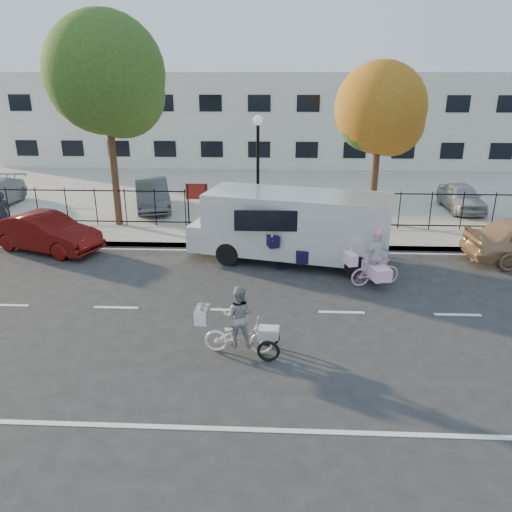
# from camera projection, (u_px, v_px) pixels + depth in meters

# --- Properties ---
(ground) EXTENTS (120.00, 120.00, 0.00)m
(ground) POSITION_uv_depth(u_px,v_px,m) (228.00, 310.00, 13.21)
(ground) COLOR #333334
(road_markings) EXTENTS (60.00, 9.52, 0.01)m
(road_markings) POSITION_uv_depth(u_px,v_px,m) (228.00, 310.00, 13.20)
(road_markings) COLOR silver
(road_markings) RESTS_ON ground
(curb) EXTENTS (60.00, 0.10, 0.15)m
(curb) POSITION_uv_depth(u_px,v_px,m) (242.00, 246.00, 17.92)
(curb) COLOR #A8A399
(curb) RESTS_ON ground
(sidewalk) EXTENTS (60.00, 2.20, 0.15)m
(sidewalk) POSITION_uv_depth(u_px,v_px,m) (244.00, 237.00, 18.90)
(sidewalk) COLOR #A8A399
(sidewalk) RESTS_ON ground
(parking_lot) EXTENTS (60.00, 15.60, 0.15)m
(parking_lot) POSITION_uv_depth(u_px,v_px,m) (255.00, 187.00, 27.25)
(parking_lot) COLOR #A8A399
(parking_lot) RESTS_ON ground
(iron_fence) EXTENTS (58.00, 0.06, 1.50)m
(iron_fence) POSITION_uv_depth(u_px,v_px,m) (246.00, 208.00, 19.65)
(iron_fence) COLOR black
(iron_fence) RESTS_ON sidewalk
(building) EXTENTS (34.00, 10.00, 6.00)m
(building) POSITION_uv_depth(u_px,v_px,m) (262.00, 117.00, 35.63)
(building) COLOR silver
(building) RESTS_ON ground
(lamppost) EXTENTS (0.36, 0.36, 4.33)m
(lamppost) POSITION_uv_depth(u_px,v_px,m) (258.00, 153.00, 18.50)
(lamppost) COLOR black
(lamppost) RESTS_ON sidewalk
(street_sign) EXTENTS (0.85, 0.06, 1.80)m
(street_sign) POSITION_uv_depth(u_px,v_px,m) (197.00, 197.00, 19.18)
(street_sign) COLOR black
(street_sign) RESTS_ON sidewalk
(zebra_trike) EXTENTS (1.88, 0.73, 1.61)m
(zebra_trike) POSITION_uv_depth(u_px,v_px,m) (239.00, 327.00, 11.00)
(zebra_trike) COLOR white
(zebra_trike) RESTS_ON ground
(unicorn_bike) EXTENTS (1.76, 1.26, 1.73)m
(unicorn_bike) POSITION_uv_depth(u_px,v_px,m) (375.00, 265.00, 14.53)
(unicorn_bike) COLOR #ECB4CB
(unicorn_bike) RESTS_ON ground
(bull_bike) EXTENTS (2.01, 1.43, 1.82)m
(bull_bike) POSITION_uv_depth(u_px,v_px,m) (298.00, 246.00, 15.86)
(bull_bike) COLOR black
(bull_bike) RESTS_ON ground
(white_van) EXTENTS (6.85, 3.47, 2.29)m
(white_van) POSITION_uv_depth(u_px,v_px,m) (294.00, 224.00, 16.26)
(white_van) COLOR silver
(white_van) RESTS_ON ground
(red_sedan) EXTENTS (4.24, 2.71, 1.32)m
(red_sedan) POSITION_uv_depth(u_px,v_px,m) (46.00, 233.00, 17.44)
(red_sedan) COLOR #560B09
(red_sedan) RESTS_ON ground
(pedestrian) EXTENTS (0.72, 0.70, 1.66)m
(pedestrian) POSITION_uv_depth(u_px,v_px,m) (2.00, 213.00, 18.64)
(pedestrian) COLOR black
(pedestrian) RESTS_ON sidewalk
(lot_car_c) EXTENTS (2.50, 4.24, 1.32)m
(lot_car_c) POSITION_uv_depth(u_px,v_px,m) (152.00, 194.00, 22.35)
(lot_car_c) COLOR #4C4E54
(lot_car_c) RESTS_ON parking_lot
(lot_car_d) EXTENTS (1.43, 3.45, 1.17)m
(lot_car_d) POSITION_uv_depth(u_px,v_px,m) (461.00, 197.00, 22.17)
(lot_car_d) COLOR #A1A2A9
(lot_car_d) RESTS_ON parking_lot
(tree_west) EXTENTS (4.43, 4.43, 8.12)m
(tree_west) POSITION_uv_depth(u_px,v_px,m) (110.00, 80.00, 18.38)
(tree_west) COLOR #442D1D
(tree_west) RESTS_ON ground
(tree_mid) EXTENTS (3.54, 3.50, 6.43)m
(tree_mid) POSITION_uv_depth(u_px,v_px,m) (383.00, 112.00, 19.17)
(tree_mid) COLOR #442D1D
(tree_mid) RESTS_ON ground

